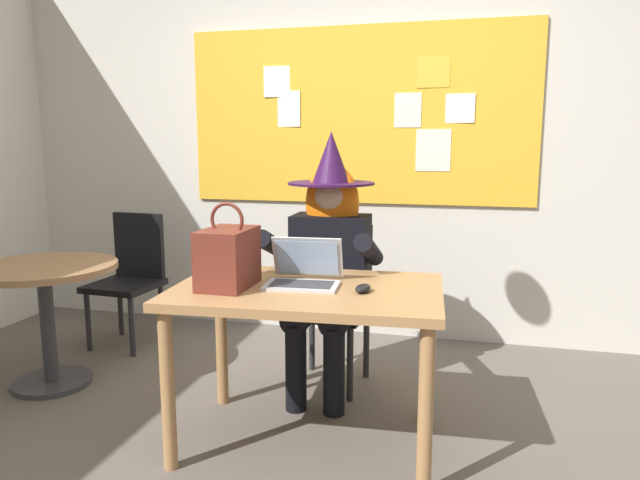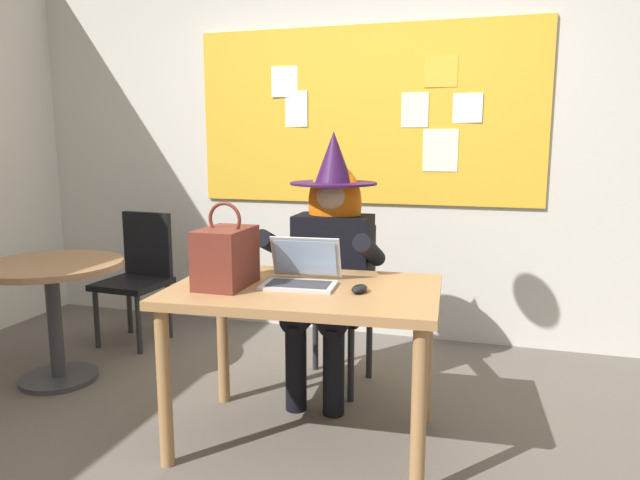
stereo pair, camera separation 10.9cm
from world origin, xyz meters
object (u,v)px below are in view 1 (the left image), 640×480
computer_mouse (363,288)px  side_table_round (45,296)px  chair_spare_by_window (131,272)px  desk_main (308,309)px  chair_at_desk (334,295)px  person_costumed (329,249)px  laptop (304,274)px  handbag (228,257)px

computer_mouse → side_table_round: (-1.85, 0.29, -0.24)m
side_table_round → chair_spare_by_window: 0.78m
desk_main → computer_mouse: (0.26, -0.03, 0.12)m
chair_spare_by_window → desk_main: bearing=59.8°
desk_main → chair_at_desk: chair_at_desk is taller
person_costumed → computer_mouse: size_ratio=13.76×
computer_mouse → side_table_round: bearing=-179.3°
laptop → computer_mouse: bearing=-19.1°
laptop → desk_main: bearing=-60.9°
laptop → chair_at_desk: bearing=87.0°
handbag → side_table_round: 1.35m
computer_mouse → side_table_round: size_ratio=0.13×
desk_main → side_table_round: size_ratio=1.56×
chair_at_desk → laptop: laptop is taller
person_costumed → handbag: 0.77m
handbag → side_table_round: bearing=164.8°
computer_mouse → handbag: handbag is taller
computer_mouse → handbag: bearing=-165.1°
handbag → computer_mouse: bearing=5.4°
chair_at_desk → chair_spare_by_window: (-1.50, 0.29, -0.02)m
desk_main → person_costumed: person_costumed is taller
desk_main → chair_spare_by_window: size_ratio=1.39×
chair_at_desk → desk_main: bearing=8.6°
person_costumed → computer_mouse: 0.72m
computer_mouse → laptop: bearing=175.1°
person_costumed → laptop: person_costumed is taller
desk_main → person_costumed: bearing=95.1°
desk_main → handbag: 0.42m
person_costumed → side_table_round: size_ratio=1.81×
chair_spare_by_window → side_table_round: bearing=-0.0°
desk_main → computer_mouse: bearing=-7.0°
desk_main → chair_at_desk: (-0.05, 0.74, -0.13)m
chair_at_desk → computer_mouse: bearing=26.3°
handbag → chair_spare_by_window: size_ratio=0.43×
computer_mouse → chair_spare_by_window: (-1.80, 1.06, -0.26)m
handbag → chair_spare_by_window: handbag is taller
chair_at_desk → chair_spare_by_window: bearing=-96.0°
desk_main → side_table_round: bearing=170.9°
laptop → computer_mouse: 0.29m
desk_main → laptop: laptop is taller
desk_main → chair_at_desk: size_ratio=1.36×
desk_main → laptop: (-0.03, 0.04, 0.15)m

